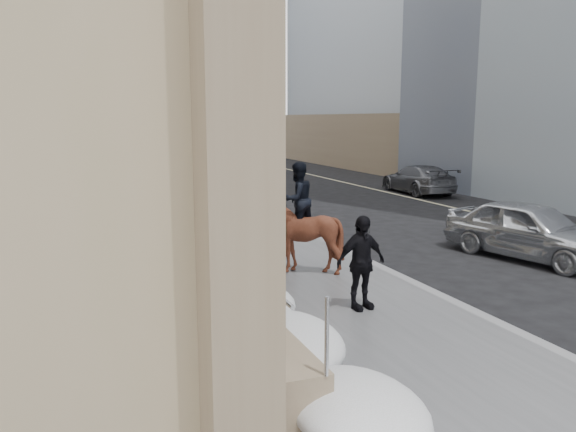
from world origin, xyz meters
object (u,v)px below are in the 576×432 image
object	(u,v)px
car_silver	(530,230)
car_grey	(418,179)
mounted_horse_right	(298,228)
mounted_horse_left	(276,227)
pedestrian	(361,262)

from	to	relation	value
car_silver	car_grey	size ratio (longest dim) A/B	0.94
mounted_horse_right	car_grey	distance (m)	16.22
mounted_horse_left	car_silver	world-z (taller)	mounted_horse_left
mounted_horse_left	car_silver	distance (m)	6.91
mounted_horse_left	car_grey	world-z (taller)	mounted_horse_left
pedestrian	car_grey	bearing A→B (deg)	45.48
pedestrian	car_grey	world-z (taller)	pedestrian
mounted_horse_right	pedestrian	world-z (taller)	mounted_horse_right
mounted_horse_left	mounted_horse_right	distance (m)	0.53
mounted_horse_left	mounted_horse_right	xyz separation A→B (m)	(0.51, -0.15, -0.04)
car_silver	pedestrian	bearing A→B (deg)	-174.13
mounted_horse_left	mounted_horse_right	size ratio (longest dim) A/B	1.05
mounted_horse_right	pedestrian	bearing A→B (deg)	74.89
mounted_horse_right	car_silver	xyz separation A→B (m)	(6.35, -0.59, -0.39)
mounted_horse_right	car_silver	world-z (taller)	mounted_horse_right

